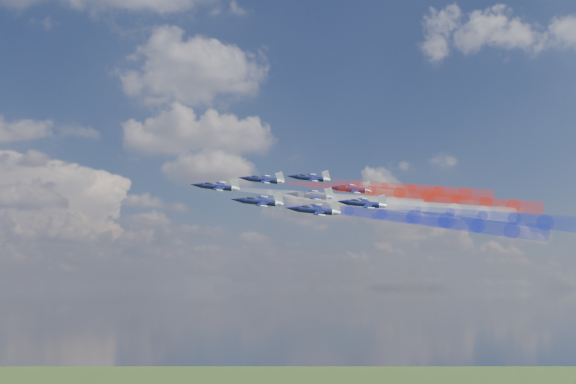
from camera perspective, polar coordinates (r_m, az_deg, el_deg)
name	(u,v)px	position (r m, az deg, el deg)	size (l,w,h in m)	color
jet_lead	(217,187)	(170.85, -6.39, 0.45)	(10.84, 13.55, 3.61)	black
trail_lead	(331,198)	(171.53, 3.92, -0.56)	(4.52, 49.87, 4.52)	white
jet_inner_left	(260,202)	(158.25, -2.57, -0.90)	(10.84, 13.55, 3.61)	black
trail_inner_left	(382,214)	(161.24, 8.44, -1.96)	(4.52, 49.87, 4.52)	#1722C4
jet_inner_right	(263,180)	(179.72, -2.23, 1.08)	(10.84, 13.55, 3.61)	black
trail_inner_right	(371,191)	(182.44, 7.48, 0.12)	(4.52, 49.87, 4.52)	red
jet_outer_left	(315,211)	(150.04, 2.47, -1.68)	(10.84, 13.55, 3.61)	black
trail_outer_left	(444,223)	(155.86, 13.83, -2.73)	(4.52, 49.87, 4.52)	#1722C4
jet_center_third	(312,196)	(171.31, 2.15, -0.35)	(10.84, 13.55, 3.61)	black
trail_center_third	(424,207)	(176.53, 12.16, -1.31)	(4.52, 49.87, 4.52)	white
jet_outer_right	(310,178)	(191.02, 2.02, 1.25)	(10.84, 13.55, 3.61)	black
trail_outer_right	(411,188)	(195.82, 11.04, 0.34)	(4.52, 49.87, 4.52)	red
jet_rear_left	(364,204)	(162.79, 6.80, -1.07)	(10.84, 13.55, 3.61)	black
trail_rear_left	(482,215)	(170.56, 17.07, -2.03)	(4.52, 49.87, 4.52)	#1722C4
jet_rear_right	(351,190)	(182.50, 5.69, 0.22)	(10.84, 13.55, 3.61)	black
trail_rear_right	(457,200)	(189.35, 14.94, -0.70)	(4.52, 49.87, 4.52)	red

